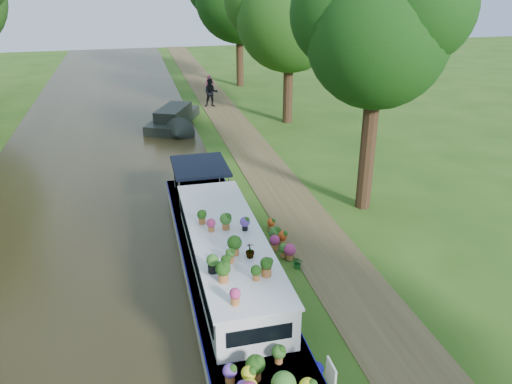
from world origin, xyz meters
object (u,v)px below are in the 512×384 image
object	(u,v)px
pedestrian_pink	(210,88)
pedestrian_dark	(211,93)
plant_boat	(228,268)
second_boat	(174,119)

from	to	relation	value
pedestrian_pink	pedestrian_dark	world-z (taller)	pedestrian_dark
plant_boat	pedestrian_dark	size ratio (longest dim) A/B	7.26
pedestrian_pink	plant_boat	bearing A→B (deg)	-93.16
pedestrian_pink	second_boat	bearing A→B (deg)	-113.27
pedestrian_dark	plant_boat	bearing A→B (deg)	-90.46
plant_boat	pedestrian_pink	bearing A→B (deg)	82.21
plant_boat	second_boat	xyz separation A→B (m)	(0.09, 17.08, -0.39)
plant_boat	pedestrian_pink	size ratio (longest dim) A/B	7.64
plant_boat	second_boat	distance (m)	17.09
pedestrian_pink	pedestrian_dark	xyz separation A→B (m)	(-0.19, -1.72, 0.05)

